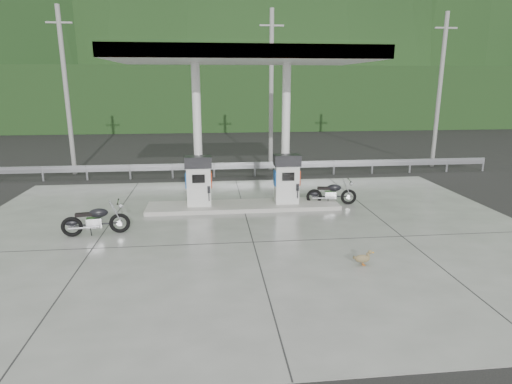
{
  "coord_description": "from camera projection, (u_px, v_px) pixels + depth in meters",
  "views": [
    {
      "loc": [
        -1.17,
        -12.55,
        4.5
      ],
      "look_at": [
        0.3,
        1.0,
        1.0
      ],
      "focal_mm": 30.0,
      "sensor_mm": 36.0,
      "label": 1
    }
  ],
  "objects": [
    {
      "name": "canopy_roof",
      "position": [
        242.0,
        56.0,
        14.39
      ],
      "size": [
        8.5,
        5.0,
        0.4
      ],
      "primitive_type": "cube",
      "color": "silver",
      "rests_on": "canopy_column_left"
    },
    {
      "name": "motorcycle_right",
      "position": [
        331.0,
        194.0,
        16.11
      ],
      "size": [
        1.82,
        0.77,
        0.83
      ],
      "primitive_type": null,
      "rotation": [
        0.0,
        0.0,
        -0.13
      ],
      "color": "black",
      "rests_on": "forecourt_apron"
    },
    {
      "name": "canopy_column_left",
      "position": [
        198.0,
        135.0,
        15.28
      ],
      "size": [
        0.3,
        0.3,
        5.0
      ],
      "primitive_type": "cylinder",
      "color": "white",
      "rests_on": "pump_island"
    },
    {
      "name": "guardrail",
      "position": [
        234.0,
        162.0,
        20.85
      ],
      "size": [
        26.0,
        0.16,
        1.42
      ],
      "primitive_type": null,
      "color": "#97999E",
      "rests_on": "ground"
    },
    {
      "name": "tree_band",
      "position": [
        221.0,
        98.0,
        41.46
      ],
      "size": [
        80.0,
        6.0,
        6.0
      ],
      "primitive_type": "cube",
      "color": "black",
      "rests_on": "ground"
    },
    {
      "name": "canopy_column_right",
      "position": [
        286.0,
        134.0,
        15.62
      ],
      "size": [
        0.3,
        0.3,
        5.0
      ],
      "primitive_type": "cylinder",
      "color": "white",
      "rests_on": "pump_island"
    },
    {
      "name": "utility_pole_a",
      "position": [
        66.0,
        93.0,
        20.64
      ],
      "size": [
        0.22,
        0.22,
        8.0
      ],
      "primitive_type": "cylinder",
      "color": "gray",
      "rests_on": "ground"
    },
    {
      "name": "gas_pump_left",
      "position": [
        199.0,
        181.0,
        15.3
      ],
      "size": [
        0.95,
        0.55,
        1.8
      ],
      "primitive_type": null,
      "color": "silver",
      "rests_on": "pump_island"
    },
    {
      "name": "utility_pole_c",
      "position": [
        439.0,
        92.0,
        22.62
      ],
      "size": [
        0.22,
        0.22,
        8.0
      ],
      "primitive_type": "cylinder",
      "color": "gray",
      "rests_on": "ground"
    },
    {
      "name": "gas_pump_right",
      "position": [
        287.0,
        179.0,
        15.63
      ],
      "size": [
        0.95,
        0.55,
        1.8
      ],
      "primitive_type": null,
      "color": "silver",
      "rests_on": "pump_island"
    },
    {
      "name": "motorcycle_left",
      "position": [
        96.0,
        221.0,
        12.88
      ],
      "size": [
        1.92,
        0.84,
        0.88
      ],
      "primitive_type": null,
      "rotation": [
        0.0,
        0.0,
        0.14
      ],
      "color": "black",
      "rests_on": "forecourt_apron"
    },
    {
      "name": "road",
      "position": [
        231.0,
        164.0,
        24.4
      ],
      "size": [
        60.0,
        7.0,
        0.01
      ],
      "primitive_type": "cube",
      "color": "black",
      "rests_on": "ground"
    },
    {
      "name": "utility_pole_b",
      "position": [
        271.0,
        93.0,
        21.68
      ],
      "size": [
        0.22,
        0.22,
        8.0
      ],
      "primitive_type": "cylinder",
      "color": "gray",
      "rests_on": "ground"
    },
    {
      "name": "pump_island",
      "position": [
        244.0,
        206.0,
        15.71
      ],
      "size": [
        7.0,
        1.4,
        0.15
      ],
      "primitive_type": "cube",
      "color": "gray",
      "rests_on": "forecourt_apron"
    },
    {
      "name": "forested_hills",
      "position": [
        216.0,
        110.0,
        71.1
      ],
      "size": [
        100.0,
        40.0,
        140.0
      ],
      "primitive_type": null,
      "color": "black",
      "rests_on": "ground"
    },
    {
      "name": "forecourt_apron",
      "position": [
        250.0,
        231.0,
        13.32
      ],
      "size": [
        18.0,
        14.0,
        0.02
      ],
      "primitive_type": "cube",
      "color": "slate",
      "rests_on": "ground"
    },
    {
      "name": "ground",
      "position": [
        250.0,
        231.0,
        13.32
      ],
      "size": [
        160.0,
        160.0,
        0.0
      ],
      "primitive_type": "plane",
      "color": "black",
      "rests_on": "ground"
    },
    {
      "name": "duck",
      "position": [
        362.0,
        259.0,
        10.77
      ],
      "size": [
        0.48,
        0.14,
        0.34
      ],
      "primitive_type": null,
      "rotation": [
        0.0,
        0.0,
        -0.02
      ],
      "color": "brown",
      "rests_on": "forecourt_apron"
    }
  ]
}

